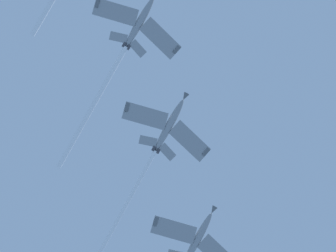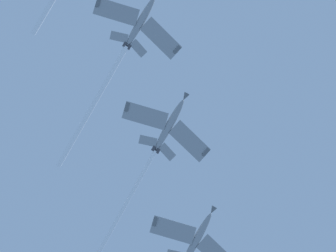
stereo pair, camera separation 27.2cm
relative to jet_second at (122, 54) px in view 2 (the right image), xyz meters
name	(u,v)px [view 2 (the right image)]	position (x,y,z in m)	size (l,w,h in m)	color
jet_second	(122,54)	(0.00, 0.00, 0.00)	(39.39, 20.17, 15.16)	gray
jet_third	(156,150)	(12.67, -15.60, -5.20)	(39.16, 20.17, 14.57)	gray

